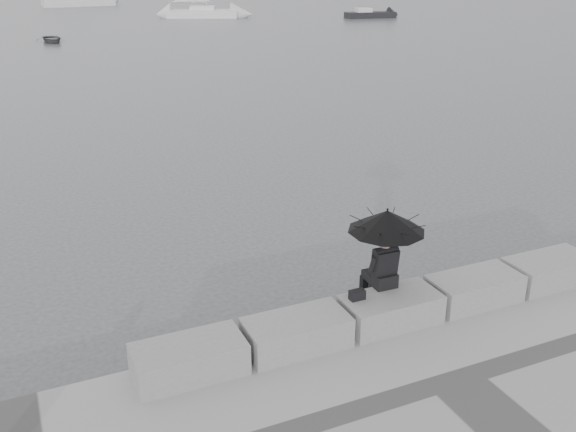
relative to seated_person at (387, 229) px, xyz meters
name	(u,v)px	position (x,y,z in m)	size (l,w,h in m)	color
ground	(374,335)	(-0.06, 0.09, -2.03)	(360.00, 360.00, 0.00)	#424446
stone_block_far_left	(189,359)	(-3.46, -0.36, -1.28)	(1.60, 0.80, 0.50)	slate
stone_block_left	(297,333)	(-1.76, -0.36, -1.28)	(1.60, 0.80, 0.50)	slate
stone_block_centre	(391,310)	(-0.06, -0.36, -1.28)	(1.60, 0.80, 0.50)	slate
stone_block_right	(474,289)	(1.64, -0.36, -1.28)	(1.60, 0.80, 0.50)	slate
stone_block_far_right	(548,271)	(3.34, -0.36, -1.28)	(1.60, 0.80, 0.50)	slate
seated_person	(387,229)	(0.00, 0.00, 0.00)	(1.27, 1.27, 1.39)	black
bag	(357,295)	(-0.63, -0.22, -0.95)	(0.25, 0.14, 0.16)	black
sailboat_right	(203,12)	(15.27, 59.54, -1.50)	(7.61, 5.10, 12.90)	white
small_motorboat	(370,15)	(31.16, 52.18, -1.71)	(5.47, 2.34, 1.10)	black
dinghy	(52,39)	(-1.20, 44.57, -1.78)	(2.89, 1.22, 0.49)	slate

